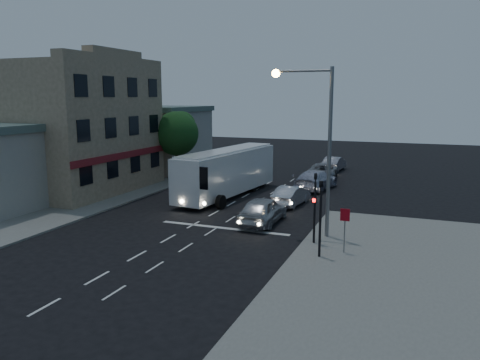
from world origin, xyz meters
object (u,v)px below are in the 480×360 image
at_px(street_tree, 176,131).
at_px(traffic_signal_main, 315,199).
at_px(streetlight, 318,132).
at_px(car_sedan_c, 323,171).
at_px(tour_bus, 227,171).
at_px(car_suv, 263,210).
at_px(traffic_signal_side, 321,209).
at_px(regulatory_sign, 345,223).
at_px(car_extra, 334,164).
at_px(car_sedan_a, 291,195).
at_px(car_sedan_b, 316,180).

bearing_deg(street_tree, traffic_signal_main, -42.03).
bearing_deg(streetlight, car_sedan_c, 100.10).
xyz_separation_m(tour_bus, street_tree, (-6.91, 4.61, 2.54)).
xyz_separation_m(tour_bus, streetlight, (8.64, -8.21, 3.77)).
distance_m(car_suv, traffic_signal_side, 6.92).
xyz_separation_m(traffic_signal_side, streetlight, (-0.96, 3.40, 3.31)).
bearing_deg(tour_bus, traffic_signal_main, -40.76).
distance_m(regulatory_sign, street_tree, 23.40).
bearing_deg(tour_bus, street_tree, 152.85).
bearing_deg(traffic_signal_main, car_extra, 97.70).
xyz_separation_m(tour_bus, traffic_signal_main, (8.89, -9.64, 0.46)).
xyz_separation_m(traffic_signal_side, regulatory_sign, (1.00, 0.96, -0.82)).
relative_size(car_suv, regulatory_sign, 2.21).
distance_m(car_extra, traffic_signal_side, 27.58).
relative_size(traffic_signal_main, streetlight, 0.46).
bearing_deg(car_suv, street_tree, -42.72).
bearing_deg(traffic_signal_side, regulatory_sign, 43.92).
bearing_deg(traffic_signal_main, street_tree, 137.97).
xyz_separation_m(car_sedan_a, car_sedan_c, (-0.08, 11.56, 0.06)).
xyz_separation_m(car_sedan_c, street_tree, (-12.25, -5.73, 3.74)).
xyz_separation_m(car_sedan_a, streetlight, (3.22, -6.99, 5.04)).
distance_m(tour_bus, car_sedan_c, 11.69).
distance_m(streetlight, street_tree, 20.19).
height_order(car_sedan_c, street_tree, street_tree).
relative_size(car_sedan_b, regulatory_sign, 2.52).
xyz_separation_m(car_suv, street_tree, (-12.00, 11.22, 3.67)).
bearing_deg(traffic_signal_side, car_sedan_c, 100.98).
distance_m(car_sedan_b, street_tree, 13.27).
relative_size(tour_bus, traffic_signal_main, 2.94).
bearing_deg(regulatory_sign, traffic_signal_side, -136.08).
xyz_separation_m(traffic_signal_main, streetlight, (-0.26, 1.42, 3.31)).
bearing_deg(streetlight, traffic_signal_side, -74.30).
height_order(traffic_signal_main, traffic_signal_side, same).
distance_m(car_suv, street_tree, 16.84).
bearing_deg(traffic_signal_side, car_extra, 98.60).
bearing_deg(streetlight, car_sedan_b, 101.99).
height_order(car_sedan_c, traffic_signal_side, traffic_signal_side).
height_order(car_sedan_a, car_sedan_c, car_sedan_c).
height_order(car_suv, street_tree, street_tree).
distance_m(car_suv, regulatory_sign, 6.87).
xyz_separation_m(traffic_signal_main, traffic_signal_side, (0.70, -1.98, 0.00)).
xyz_separation_m(car_sedan_b, streetlight, (2.81, -13.24, 4.93)).
relative_size(car_sedan_a, street_tree, 0.68).
relative_size(regulatory_sign, streetlight, 0.24).
height_order(car_suv, car_sedan_a, car_suv).
height_order(car_sedan_a, traffic_signal_side, traffic_signal_side).
xyz_separation_m(car_sedan_b, street_tree, (-12.74, -0.41, 3.69)).
relative_size(car_sedan_c, street_tree, 0.88).
bearing_deg(traffic_signal_main, car_sedan_a, 112.46).
relative_size(regulatory_sign, street_tree, 0.35).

